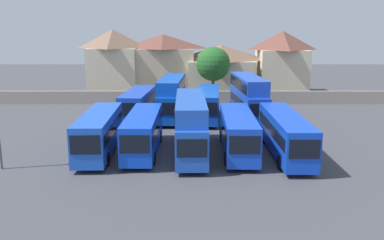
{
  "coord_description": "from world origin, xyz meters",
  "views": [
    {
      "loc": [
        -0.01,
        -33.53,
        10.38
      ],
      "look_at": [
        0.0,
        3.0,
        2.22
      ],
      "focal_mm": 38.53,
      "sensor_mm": 36.0,
      "label": 1
    }
  ],
  "objects_px": {
    "bus_5": "(285,132)",
    "bus_2": "(143,131)",
    "bus_1": "(99,131)",
    "bus_4": "(238,131)",
    "bus_7": "(172,96)",
    "house_terrace_far_right": "(282,62)",
    "house_terrace_centre": "(163,64)",
    "bus_9": "(248,95)",
    "bus_6": "(138,103)",
    "tree_left_of_lot": "(213,64)",
    "bus_3": "(191,123)",
    "house_terrace_left": "(114,61)",
    "house_terrace_right": "(221,69)",
    "bus_8": "(208,103)"
  },
  "relations": [
    {
      "from": "house_terrace_centre",
      "to": "tree_left_of_lot",
      "type": "bearing_deg",
      "value": -43.53
    },
    {
      "from": "bus_2",
      "to": "bus_9",
      "type": "relative_size",
      "value": 0.94
    },
    {
      "from": "house_terrace_right",
      "to": "bus_7",
      "type": "bearing_deg",
      "value": -110.4
    },
    {
      "from": "bus_3",
      "to": "bus_5",
      "type": "bearing_deg",
      "value": 86.74
    },
    {
      "from": "bus_1",
      "to": "house_terrace_right",
      "type": "bearing_deg",
      "value": 157.34
    },
    {
      "from": "bus_1",
      "to": "bus_4",
      "type": "xyz_separation_m",
      "value": [
        11.63,
        0.31,
        -0.06
      ]
    },
    {
      "from": "bus_2",
      "to": "house_terrace_centre",
      "type": "bearing_deg",
      "value": -179.13
    },
    {
      "from": "bus_1",
      "to": "house_terrace_left",
      "type": "relative_size",
      "value": 1.04
    },
    {
      "from": "bus_1",
      "to": "bus_4",
      "type": "height_order",
      "value": "bus_1"
    },
    {
      "from": "house_terrace_left",
      "to": "house_terrace_centre",
      "type": "xyz_separation_m",
      "value": [
        7.93,
        0.41,
        -0.4
      ]
    },
    {
      "from": "bus_3",
      "to": "house_terrace_left",
      "type": "bearing_deg",
      "value": -160.41
    },
    {
      "from": "tree_left_of_lot",
      "to": "house_terrace_far_right",
      "type": "bearing_deg",
      "value": 32.09
    },
    {
      "from": "bus_5",
      "to": "bus_6",
      "type": "distance_m",
      "value": 19.41
    },
    {
      "from": "bus_8",
      "to": "bus_3",
      "type": "bearing_deg",
      "value": -4.6
    },
    {
      "from": "bus_4",
      "to": "house_terrace_centre",
      "type": "xyz_separation_m",
      "value": [
        -8.47,
        33.06,
        2.89
      ]
    },
    {
      "from": "bus_7",
      "to": "house_terrace_centre",
      "type": "height_order",
      "value": "house_terrace_centre"
    },
    {
      "from": "bus_6",
      "to": "house_terrace_centre",
      "type": "bearing_deg",
      "value": 179.46
    },
    {
      "from": "bus_7",
      "to": "house_terrace_far_right",
      "type": "relative_size",
      "value": 1.08
    },
    {
      "from": "bus_3",
      "to": "tree_left_of_lot",
      "type": "xyz_separation_m",
      "value": [
        3.16,
        26.02,
        2.65
      ]
    },
    {
      "from": "bus_8",
      "to": "tree_left_of_lot",
      "type": "relative_size",
      "value": 1.39
    },
    {
      "from": "bus_1",
      "to": "bus_2",
      "type": "xyz_separation_m",
      "value": [
        3.64,
        0.36,
        -0.06
      ]
    },
    {
      "from": "bus_6",
      "to": "tree_left_of_lot",
      "type": "xyz_separation_m",
      "value": [
        9.22,
        12.79,
        3.41
      ]
    },
    {
      "from": "bus_4",
      "to": "house_terrace_centre",
      "type": "distance_m",
      "value": 34.25
    },
    {
      "from": "house_terrace_far_right",
      "to": "house_terrace_centre",
      "type": "bearing_deg",
      "value": 179.61
    },
    {
      "from": "bus_5",
      "to": "bus_7",
      "type": "xyz_separation_m",
      "value": [
        -10.09,
        14.18,
        0.77
      ]
    },
    {
      "from": "tree_left_of_lot",
      "to": "bus_8",
      "type": "bearing_deg",
      "value": -95.37
    },
    {
      "from": "tree_left_of_lot",
      "to": "bus_2",
      "type": "bearing_deg",
      "value": -105.59
    },
    {
      "from": "house_terrace_centre",
      "to": "bus_9",
      "type": "bearing_deg",
      "value": -60.68
    },
    {
      "from": "house_terrace_left",
      "to": "bus_6",
      "type": "bearing_deg",
      "value": -72.06
    },
    {
      "from": "house_terrace_centre",
      "to": "house_terrace_right",
      "type": "distance_m",
      "value": 9.28
    },
    {
      "from": "bus_5",
      "to": "bus_2",
      "type": "bearing_deg",
      "value": -92.88
    },
    {
      "from": "bus_1",
      "to": "bus_3",
      "type": "distance_m",
      "value": 7.69
    },
    {
      "from": "bus_1",
      "to": "house_terrace_right",
      "type": "distance_m",
      "value": 35.0
    },
    {
      "from": "house_terrace_centre",
      "to": "tree_left_of_lot",
      "type": "distance_m",
      "value": 10.57
    },
    {
      "from": "bus_9",
      "to": "tree_left_of_lot",
      "type": "bearing_deg",
      "value": -168.87
    },
    {
      "from": "bus_2",
      "to": "bus_1",
      "type": "bearing_deg",
      "value": -84.35
    },
    {
      "from": "bus_5",
      "to": "bus_9",
      "type": "bearing_deg",
      "value": -175.0
    },
    {
      "from": "bus_5",
      "to": "house_terrace_centre",
      "type": "distance_m",
      "value": 35.9
    },
    {
      "from": "bus_3",
      "to": "house_terrace_right",
      "type": "bearing_deg",
      "value": 170.64
    },
    {
      "from": "bus_6",
      "to": "bus_7",
      "type": "distance_m",
      "value": 3.96
    },
    {
      "from": "bus_5",
      "to": "house_terrace_right",
      "type": "relative_size",
      "value": 1.09
    },
    {
      "from": "bus_9",
      "to": "house_terrace_centre",
      "type": "relative_size",
      "value": 1.1
    },
    {
      "from": "bus_9",
      "to": "house_terrace_centre",
      "type": "height_order",
      "value": "house_terrace_centre"
    },
    {
      "from": "bus_1",
      "to": "tree_left_of_lot",
      "type": "bearing_deg",
      "value": 155.58
    },
    {
      "from": "bus_8",
      "to": "house_terrace_right",
      "type": "xyz_separation_m",
      "value": [
        2.75,
        19.16,
        2.04
      ]
    },
    {
      "from": "bus_1",
      "to": "bus_6",
      "type": "relative_size",
      "value": 1.01
    },
    {
      "from": "house_terrace_left",
      "to": "house_terrace_centre",
      "type": "bearing_deg",
      "value": 2.97
    },
    {
      "from": "bus_3",
      "to": "bus_4",
      "type": "xyz_separation_m",
      "value": [
        3.98,
        0.23,
        -0.77
      ]
    },
    {
      "from": "house_terrace_centre",
      "to": "house_terrace_left",
      "type": "bearing_deg",
      "value": -177.03
    },
    {
      "from": "bus_7",
      "to": "house_terrace_far_right",
      "type": "height_order",
      "value": "house_terrace_far_right"
    }
  ]
}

